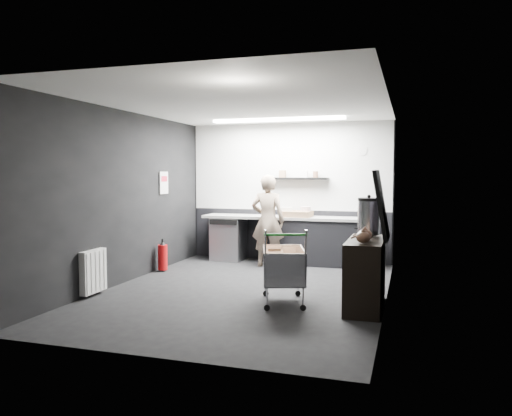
% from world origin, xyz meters
% --- Properties ---
extents(floor, '(5.50, 5.50, 0.00)m').
position_xyz_m(floor, '(0.00, 0.00, 0.00)').
color(floor, black).
rests_on(floor, ground).
extents(ceiling, '(5.50, 5.50, 0.00)m').
position_xyz_m(ceiling, '(0.00, 0.00, 2.70)').
color(ceiling, white).
rests_on(ceiling, wall_back).
extents(wall_back, '(5.50, 0.00, 5.50)m').
position_xyz_m(wall_back, '(0.00, 2.75, 1.35)').
color(wall_back, black).
rests_on(wall_back, floor).
extents(wall_front, '(5.50, 0.00, 5.50)m').
position_xyz_m(wall_front, '(0.00, -2.75, 1.35)').
color(wall_front, black).
rests_on(wall_front, floor).
extents(wall_left, '(0.00, 5.50, 5.50)m').
position_xyz_m(wall_left, '(-2.00, 0.00, 1.35)').
color(wall_left, black).
rests_on(wall_left, floor).
extents(wall_right, '(0.00, 5.50, 5.50)m').
position_xyz_m(wall_right, '(2.00, 0.00, 1.35)').
color(wall_right, black).
rests_on(wall_right, floor).
extents(kitchen_wall_panel, '(3.95, 0.02, 1.70)m').
position_xyz_m(kitchen_wall_panel, '(0.00, 2.73, 1.85)').
color(kitchen_wall_panel, silver).
rests_on(kitchen_wall_panel, wall_back).
extents(dado_panel, '(3.95, 0.02, 1.00)m').
position_xyz_m(dado_panel, '(0.00, 2.73, 0.50)').
color(dado_panel, black).
rests_on(dado_panel, wall_back).
extents(floating_shelf, '(1.20, 0.22, 0.04)m').
position_xyz_m(floating_shelf, '(0.20, 2.62, 1.62)').
color(floating_shelf, black).
rests_on(floating_shelf, wall_back).
extents(wall_clock, '(0.20, 0.03, 0.20)m').
position_xyz_m(wall_clock, '(1.40, 2.72, 2.15)').
color(wall_clock, silver).
rests_on(wall_clock, wall_back).
extents(poster, '(0.02, 0.30, 0.40)m').
position_xyz_m(poster, '(-1.98, 1.30, 1.55)').
color(poster, silver).
rests_on(poster, wall_left).
extents(poster_red_band, '(0.02, 0.22, 0.10)m').
position_xyz_m(poster_red_band, '(-1.98, 1.30, 1.62)').
color(poster_red_band, red).
rests_on(poster_red_band, poster).
extents(radiator, '(0.10, 0.50, 0.60)m').
position_xyz_m(radiator, '(-1.94, -0.90, 0.35)').
color(radiator, silver).
rests_on(radiator, wall_left).
extents(ceiling_strip, '(2.40, 0.20, 0.04)m').
position_xyz_m(ceiling_strip, '(0.00, 1.85, 2.67)').
color(ceiling_strip, white).
rests_on(ceiling_strip, ceiling).
extents(prep_counter, '(3.20, 0.61, 0.90)m').
position_xyz_m(prep_counter, '(0.14, 2.42, 0.46)').
color(prep_counter, black).
rests_on(prep_counter, floor).
extents(person, '(0.64, 0.44, 1.70)m').
position_xyz_m(person, '(-0.21, 1.97, 0.85)').
color(person, '#BEAE96').
rests_on(person, floor).
extents(shopping_cart, '(0.78, 1.05, 0.99)m').
position_xyz_m(shopping_cart, '(0.70, -0.48, 0.47)').
color(shopping_cart, silver).
rests_on(shopping_cart, floor).
extents(sideboard, '(0.50, 1.18, 1.76)m').
position_xyz_m(sideboard, '(1.77, -0.39, 0.56)').
color(sideboard, black).
rests_on(sideboard, floor).
extents(fire_extinguisher, '(0.17, 0.17, 0.55)m').
position_xyz_m(fire_extinguisher, '(-1.85, 0.98, 0.27)').
color(fire_extinguisher, '#B50C0E').
rests_on(fire_extinguisher, floor).
extents(cardboard_box, '(0.57, 0.45, 0.11)m').
position_xyz_m(cardboard_box, '(0.24, 2.37, 0.95)').
color(cardboard_box, '#8C6B4B').
rests_on(cardboard_box, prep_counter).
extents(pink_tub, '(0.20, 0.20, 0.20)m').
position_xyz_m(pink_tub, '(0.40, 2.42, 1.00)').
color(pink_tub, beige).
rests_on(pink_tub, prep_counter).
extents(white_container, '(0.24, 0.21, 0.18)m').
position_xyz_m(white_container, '(0.05, 2.37, 0.99)').
color(white_container, silver).
rests_on(white_container, prep_counter).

